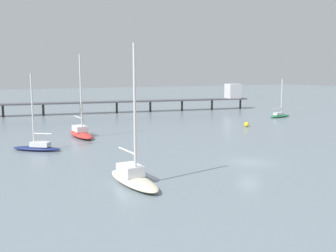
{
  "coord_description": "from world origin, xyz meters",
  "views": [
    {
      "loc": [
        -25.47,
        -31.09,
        9.47
      ],
      "look_at": [
        0.0,
        19.14,
        1.5
      ],
      "focal_mm": 40.48,
      "sensor_mm": 36.0,
      "label": 1
    }
  ],
  "objects_px": {
    "sailboat_navy": "(37,146)",
    "sailboat_red": "(81,132)",
    "mooring_buoy_near": "(247,124)",
    "sailboat_green": "(280,115)",
    "pier": "(145,99)",
    "sailboat_cream": "(133,176)"
  },
  "relations": [
    {
      "from": "sailboat_navy",
      "to": "sailboat_red",
      "type": "xyz_separation_m",
      "value": [
        7.2,
        7.35,
        0.13
      ]
    },
    {
      "from": "sailboat_navy",
      "to": "mooring_buoy_near",
      "type": "height_order",
      "value": "sailboat_navy"
    },
    {
      "from": "sailboat_navy",
      "to": "mooring_buoy_near",
      "type": "xyz_separation_m",
      "value": [
        35.83,
        4.78,
        -0.19
      ]
    },
    {
      "from": "mooring_buoy_near",
      "to": "sailboat_navy",
      "type": "bearing_deg",
      "value": -172.41
    },
    {
      "from": "sailboat_green",
      "to": "sailboat_navy",
      "type": "bearing_deg",
      "value": -165.71
    },
    {
      "from": "pier",
      "to": "sailboat_red",
      "type": "bearing_deg",
      "value": -128.36
    },
    {
      "from": "sailboat_green",
      "to": "sailboat_cream",
      "type": "bearing_deg",
      "value": -145.72
    },
    {
      "from": "sailboat_red",
      "to": "sailboat_green",
      "type": "bearing_deg",
      "value": 7.37
    },
    {
      "from": "sailboat_navy",
      "to": "sailboat_cream",
      "type": "xyz_separation_m",
      "value": [
        5.24,
        -18.3,
        0.1
      ]
    },
    {
      "from": "sailboat_green",
      "to": "mooring_buoy_near",
      "type": "relative_size",
      "value": 9.49
    },
    {
      "from": "sailboat_cream",
      "to": "mooring_buoy_near",
      "type": "bearing_deg",
      "value": 37.03
    },
    {
      "from": "mooring_buoy_near",
      "to": "sailboat_green",
      "type": "bearing_deg",
      "value": 28.22
    },
    {
      "from": "pier",
      "to": "sailboat_navy",
      "type": "relative_size",
      "value": 8.13
    },
    {
      "from": "sailboat_navy",
      "to": "sailboat_green",
      "type": "height_order",
      "value": "sailboat_navy"
    },
    {
      "from": "pier",
      "to": "sailboat_cream",
      "type": "bearing_deg",
      "value": -114.56
    },
    {
      "from": "sailboat_cream",
      "to": "sailboat_red",
      "type": "distance_m",
      "value": 25.73
    },
    {
      "from": "sailboat_red",
      "to": "mooring_buoy_near",
      "type": "bearing_deg",
      "value": -5.14
    },
    {
      "from": "sailboat_green",
      "to": "mooring_buoy_near",
      "type": "bearing_deg",
      "value": -151.78
    },
    {
      "from": "pier",
      "to": "sailboat_green",
      "type": "relative_size",
      "value": 9.4
    },
    {
      "from": "sailboat_cream",
      "to": "mooring_buoy_near",
      "type": "height_order",
      "value": "sailboat_cream"
    },
    {
      "from": "pier",
      "to": "sailboat_red",
      "type": "distance_m",
      "value": 37.3
    },
    {
      "from": "pier",
      "to": "mooring_buoy_near",
      "type": "relative_size",
      "value": 89.23
    }
  ]
}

